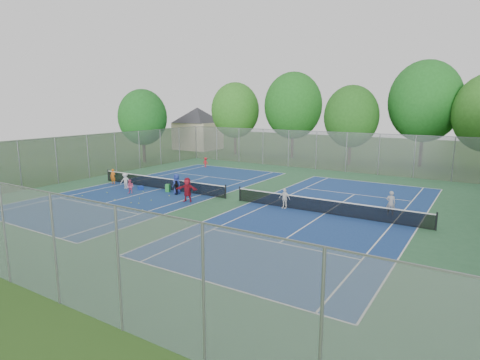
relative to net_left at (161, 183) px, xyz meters
name	(u,v)px	position (x,y,z in m)	size (l,w,h in m)	color
ground	(233,200)	(7.00, 0.00, -0.46)	(120.00, 120.00, 0.00)	#274C17
court_pad	(233,200)	(7.00, 0.00, -0.45)	(32.00, 32.00, 0.01)	#2E623C
court_left	(161,189)	(0.00, 0.00, -0.44)	(10.97, 23.77, 0.01)	navy
court_right	(325,214)	(14.00, 0.00, -0.44)	(10.97, 23.77, 0.01)	navy
net_left	(161,183)	(0.00, 0.00, 0.00)	(12.87, 0.10, 0.91)	black
net_right	(325,207)	(14.00, 0.00, 0.00)	(12.87, 0.10, 0.91)	black
fence_north	(316,150)	(7.00, 16.00, 1.54)	(32.00, 0.10, 4.00)	gray
fence_south	(5,233)	(7.00, -16.00, 1.54)	(32.00, 0.10, 4.00)	gray
fence_west	(88,157)	(-9.00, 0.00, 1.54)	(32.00, 0.10, 4.00)	gray
house	(197,121)	(-15.00, 24.00, 3.76)	(11.03, 11.03, 7.30)	#B7A88C
tree_nw	(235,110)	(-7.00, 22.00, 5.44)	(6.40, 6.40, 9.58)	#443326
tree_nl	(293,106)	(1.00, 23.00, 6.09)	(7.20, 7.20, 10.69)	#443326
tree_nc	(351,117)	(9.00, 21.00, 4.94)	(6.00, 6.00, 8.85)	#443326
tree_nr	(425,101)	(16.00, 24.00, 6.59)	(7.60, 7.60, 11.42)	#443326
tree_side_w	(143,117)	(-12.00, 10.00, 4.79)	(5.60, 5.60, 8.47)	#443326
ball_crate	(141,188)	(-1.19, -1.12, -0.30)	(0.36, 0.36, 0.30)	#1739AF
ball_hopper	(168,188)	(1.26, -0.58, -0.14)	(0.32, 0.32, 0.62)	green
student_a	(113,177)	(-4.88, -0.72, 0.20)	(0.48, 0.31, 1.31)	orange
student_b	(130,187)	(-0.78, -2.55, 0.10)	(0.54, 0.42, 1.11)	#F15D86
student_c	(125,181)	(-2.49, -1.50, 0.21)	(0.86, 0.49, 1.33)	silver
student_d	(176,188)	(2.46, -0.93, 0.10)	(0.65, 0.27, 1.11)	black
student_e	(177,184)	(2.25, -0.64, 0.33)	(0.77, 0.50, 1.57)	#283A95
student_f	(187,190)	(4.60, -2.19, 0.42)	(1.62, 0.52, 1.75)	maroon
child_far_baseline	(206,162)	(-3.60, 10.81, 0.09)	(0.70, 0.40, 1.09)	#B11921
instructor	(391,203)	(17.56, 1.92, 0.32)	(0.56, 0.37, 1.55)	#98989B
teen_court_b	(284,198)	(11.23, -0.16, 0.22)	(0.79, 0.33, 1.36)	white
tennis_ball_0	(74,196)	(-3.57, -5.60, -0.42)	(0.07, 0.07, 0.07)	#ADD130
tennis_ball_1	(169,196)	(2.37, -1.65, -0.42)	(0.07, 0.07, 0.07)	#C9DC33
tennis_ball_2	(115,200)	(-0.13, -4.67, -0.42)	(0.07, 0.07, 0.07)	#BFE535
tennis_ball_3	(131,203)	(1.57, -4.69, -0.42)	(0.07, 0.07, 0.07)	#C2CE30
tennis_ball_4	(110,205)	(0.67, -5.80, -0.42)	(0.07, 0.07, 0.07)	yellow
tennis_ball_5	(139,204)	(2.16, -4.53, -0.42)	(0.07, 0.07, 0.07)	#D9E835
tennis_ball_6	(107,193)	(-2.44, -3.43, -0.42)	(0.07, 0.07, 0.07)	#BAD932
tennis_ball_7	(143,210)	(3.66, -5.65, -0.42)	(0.07, 0.07, 0.07)	#C6ED37
tennis_ball_8	(82,196)	(-3.19, -5.12, -0.42)	(0.07, 0.07, 0.07)	gold
tennis_ball_9	(143,192)	(-0.27, -1.72, -0.42)	(0.07, 0.07, 0.07)	#A6C52E
tennis_ball_10	(151,200)	(2.22, -3.37, -0.42)	(0.07, 0.07, 0.07)	#B4DA32
tennis_ball_11	(139,198)	(1.07, -3.42, -0.42)	(0.07, 0.07, 0.07)	#A5CB2F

